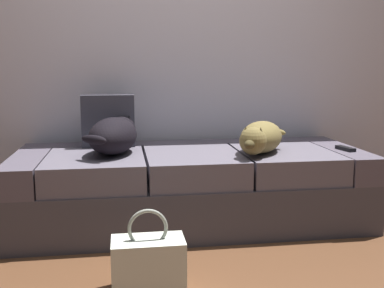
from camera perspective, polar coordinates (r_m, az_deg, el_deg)
The scene contains 7 objects.
back_wall at distance 3.42m, azimuth -1.57°, elevation 16.54°, with size 6.40×0.10×2.80m, color silver.
couch at distance 2.96m, azimuth -0.15°, elevation -5.25°, with size 2.16×0.88×0.46m.
dog_dark at distance 2.85m, azimuth -9.52°, elevation 1.14°, with size 0.38×0.64×0.22m.
dog_tan at distance 2.82m, azimuth 8.40°, elevation 0.79°, with size 0.42×0.53×0.19m.
tv_remote at distance 3.07m, azimuth 18.39°, elevation -0.53°, with size 0.04×0.15×0.02m, color black.
throw_pillow at distance 3.09m, azimuth -10.29°, elevation 2.85°, with size 0.34×0.12×0.34m, color #3D3C47.
handbag at distance 2.11m, azimuth -5.40°, elevation -14.52°, with size 0.32×0.18×0.38m.
Camera 1 is at (-0.42, -1.81, 0.99)m, focal length 43.25 mm.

